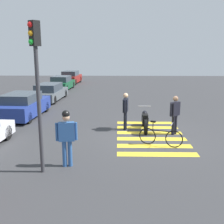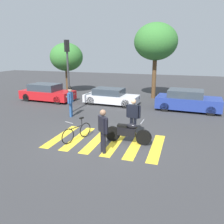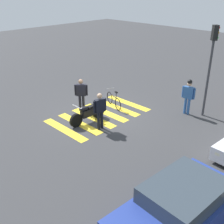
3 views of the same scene
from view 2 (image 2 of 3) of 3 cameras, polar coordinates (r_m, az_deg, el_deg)
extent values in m
plane|color=#38383A|center=(10.43, -1.52, -7.31)|extent=(60.00, 60.00, 0.00)
cylinder|color=black|center=(10.06, 7.82, -6.24)|extent=(0.68, 0.16, 0.68)
cylinder|color=black|center=(10.40, 0.16, -5.36)|extent=(0.68, 0.16, 0.68)
cube|color=black|center=(10.16, 3.67, -4.82)|extent=(0.81, 0.30, 0.36)
ellipsoid|color=black|center=(10.01, 4.97, -3.51)|extent=(0.49, 0.25, 0.24)
cube|color=black|center=(10.13, 2.60, -3.43)|extent=(0.45, 0.25, 0.12)
cylinder|color=#A5A5AD|center=(9.84, 7.51, -2.39)|extent=(0.05, 0.62, 0.04)
torus|color=black|center=(10.25, -10.85, -5.93)|extent=(0.28, 0.66, 0.69)
torus|color=black|center=(10.92, -6.62, -4.40)|extent=(0.28, 0.66, 0.69)
cylinder|color=black|center=(10.48, -8.73, -3.71)|extent=(0.33, 0.80, 0.04)
cylinder|color=black|center=(10.64, -7.51, -2.41)|extent=(0.04, 0.04, 0.34)
cube|color=black|center=(10.59, -7.54, -1.48)|extent=(0.16, 0.22, 0.06)
cylinder|color=#99999E|center=(10.11, -10.56, -2.59)|extent=(0.44, 0.19, 0.03)
cylinder|color=black|center=(9.15, -1.96, -7.66)|extent=(0.14, 0.14, 0.87)
cylinder|color=black|center=(9.30, -2.43, -7.28)|extent=(0.14, 0.14, 0.87)
cube|color=black|center=(8.96, -2.24, -3.05)|extent=(0.50, 0.51, 0.62)
sphere|color=#8C664C|center=(8.83, -2.28, -0.16)|extent=(0.24, 0.24, 0.24)
cylinder|color=black|center=(8.70, -1.42, -3.62)|extent=(0.09, 0.09, 0.59)
cylinder|color=black|center=(9.23, -3.02, -2.52)|extent=(0.09, 0.09, 0.59)
cylinder|color=black|center=(11.00, 5.66, -3.71)|extent=(0.14, 0.14, 0.88)
cylinder|color=black|center=(11.06, 4.79, -3.58)|extent=(0.14, 0.14, 0.88)
cube|color=black|center=(10.81, 5.32, 0.15)|extent=(0.54, 0.27, 0.63)
sphere|color=tan|center=(10.70, 5.38, 2.60)|extent=(0.24, 0.24, 0.24)
cylinder|color=black|center=(10.71, 6.86, -0.04)|extent=(0.09, 0.09, 0.60)
cylinder|color=black|center=(10.92, 3.81, 0.33)|extent=(0.09, 0.09, 0.60)
cylinder|color=#2D5999|center=(14.23, -10.23, 0.48)|extent=(0.14, 0.14, 0.88)
cylinder|color=#2D5999|center=(14.39, -10.00, 0.65)|extent=(0.14, 0.14, 0.88)
cube|color=#2D5999|center=(14.14, -10.26, 3.51)|extent=(0.28, 0.54, 0.62)
sphere|color=tan|center=(14.06, -10.35, 5.39)|extent=(0.24, 0.24, 0.24)
cylinder|color=#2D5999|center=(13.86, -10.66, 3.25)|extent=(0.09, 0.09, 0.59)
cylinder|color=#2D5999|center=(14.43, -9.87, 3.76)|extent=(0.09, 0.09, 0.59)
sphere|color=black|center=(14.04, -10.37, 5.83)|extent=(0.25, 0.25, 0.25)
cube|color=yellow|center=(11.32, -12.39, -5.80)|extent=(0.45, 2.99, 0.01)
cube|color=yellow|center=(10.92, -8.27, -6.39)|extent=(0.45, 2.99, 0.01)
cube|color=yellow|center=(10.57, -3.84, -6.99)|extent=(0.45, 2.99, 0.01)
cube|color=yellow|center=(10.30, 0.87, -7.58)|extent=(0.45, 2.99, 0.01)
cube|color=yellow|center=(10.10, 5.81, -8.14)|extent=(0.45, 2.99, 0.01)
cube|color=yellow|center=(9.97, 10.93, -8.66)|extent=(0.45, 2.99, 0.01)
cylinder|color=black|center=(19.15, -10.66, 3.81)|extent=(0.63, 0.26, 0.62)
cylinder|color=black|center=(17.86, -13.33, 2.86)|extent=(0.63, 0.26, 0.62)
cylinder|color=black|center=(20.81, -17.49, 4.27)|extent=(0.63, 0.26, 0.62)
cylinder|color=black|center=(19.63, -20.35, 3.40)|extent=(0.63, 0.26, 0.62)
cube|color=red|center=(19.28, -15.61, 4.17)|extent=(4.37, 2.07, 0.66)
cube|color=#333D47|center=(19.31, -16.24, 5.94)|extent=(2.40, 1.73, 0.53)
cube|color=#F2EDCC|center=(18.58, -9.36, 4.44)|extent=(0.09, 0.20, 0.12)
cube|color=#F2EDCC|center=(17.62, -11.26, 3.77)|extent=(0.09, 0.20, 0.12)
cylinder|color=black|center=(17.57, 4.86, 3.04)|extent=(0.65, 0.26, 0.63)
cylinder|color=black|center=(16.23, 3.40, 2.06)|extent=(0.65, 0.26, 0.63)
cylinder|color=black|center=(18.51, -3.28, 3.69)|extent=(0.65, 0.26, 0.63)
cylinder|color=black|center=(17.24, -5.27, 2.80)|extent=(0.65, 0.26, 0.63)
cube|color=silver|center=(17.31, -0.16, 3.37)|extent=(4.11, 1.91, 0.55)
cube|color=#333D47|center=(17.29, -0.78, 5.09)|extent=(2.26, 1.60, 0.48)
cube|color=#F2EDCC|center=(17.19, 6.62, 3.47)|extent=(0.09, 0.20, 0.12)
cube|color=#F2EDCC|center=(16.19, 5.65, 2.77)|extent=(0.09, 0.20, 0.12)
cylinder|color=black|center=(17.24, 23.12, 1.58)|extent=(0.62, 0.26, 0.60)
cylinder|color=black|center=(15.61, 23.23, 0.25)|extent=(0.62, 0.26, 0.60)
cylinder|color=black|center=(17.36, 13.76, 2.46)|extent=(0.62, 0.26, 0.60)
cylinder|color=black|center=(15.74, 12.91, 1.23)|extent=(0.62, 0.26, 0.60)
cube|color=navy|center=(16.37, 18.31, 2.23)|extent=(4.28, 2.15, 0.75)
cube|color=#333D47|center=(16.27, 17.76, 4.41)|extent=(2.35, 1.80, 0.48)
cube|color=#F2EDCC|center=(16.98, 25.36, 2.36)|extent=(0.09, 0.20, 0.12)
cube|color=#F2EDCC|center=(15.80, 25.61, 1.47)|extent=(0.09, 0.20, 0.12)
cylinder|color=#38383D|center=(14.84, -10.68, 6.93)|extent=(0.12, 0.12, 3.86)
cube|color=black|center=(14.70, -11.12, 15.75)|extent=(0.34, 0.34, 0.70)
sphere|color=red|center=(14.82, -11.39, 16.62)|extent=(0.16, 0.16, 0.16)
sphere|color=orange|center=(14.82, -11.34, 15.74)|extent=(0.16, 0.16, 0.16)
sphere|color=green|center=(14.82, -11.29, 14.85)|extent=(0.16, 0.16, 0.16)
cylinder|color=brown|center=(22.39, -10.90, 7.49)|extent=(0.36, 0.36, 2.21)
ellipsoid|color=#387A33|center=(22.22, -11.19, 13.20)|extent=(3.00, 3.00, 2.55)
cylinder|color=brown|center=(19.80, 10.34, 8.15)|extent=(0.35, 0.35, 3.31)
ellipsoid|color=#387A33|center=(19.67, 10.76, 16.74)|extent=(3.48, 3.48, 2.96)
camera|label=1|loc=(18.27, -37.78, 11.28)|focal=43.62mm
camera|label=3|loc=(19.75, 36.55, 19.13)|focal=44.55mm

